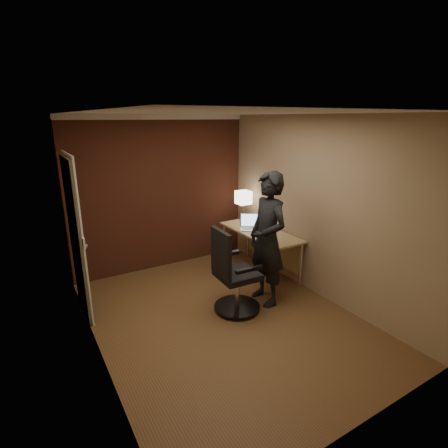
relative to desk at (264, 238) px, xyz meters
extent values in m
plane|color=brown|center=(-1.25, -0.82, -0.60)|extent=(4.00, 4.00, 0.00)
plane|color=white|center=(-1.25, -0.82, 1.90)|extent=(4.00, 4.00, 0.00)
plane|color=tan|center=(-1.25, 1.18, 0.65)|extent=(3.00, 0.00, 3.00)
plane|color=tan|center=(-1.25, -2.82, 0.65)|extent=(3.00, 0.00, 3.00)
plane|color=tan|center=(-2.75, -0.82, 0.65)|extent=(0.00, 4.00, 4.00)
plane|color=tan|center=(0.25, -0.82, 0.65)|extent=(0.00, 4.00, 4.00)
cube|color=brown|center=(-1.25, 1.15, 0.65)|extent=(2.98, 0.06, 2.50)
cube|color=silver|center=(-1.25, 1.14, 1.86)|extent=(3.00, 0.08, 0.08)
cube|color=silver|center=(-1.25, -2.78, 1.86)|extent=(3.00, 0.08, 0.08)
cube|color=silver|center=(-2.71, -0.82, 1.86)|extent=(0.08, 4.00, 0.08)
cube|color=silver|center=(0.21, -0.82, 1.86)|extent=(0.08, 4.00, 0.08)
cube|color=silver|center=(-2.73, 0.28, 0.40)|extent=(0.05, 0.82, 2.02)
cube|color=silver|center=(-2.71, 0.28, 0.40)|extent=(0.02, 0.92, 2.12)
cylinder|color=silver|center=(-2.68, -0.05, 0.40)|extent=(0.05, 0.05, 0.05)
cube|color=silver|center=(-2.74, -0.37, 0.55)|extent=(0.02, 0.08, 0.12)
cube|color=tan|center=(-0.07, 0.00, 0.11)|extent=(0.60, 1.50, 0.03)
cube|color=tan|center=(0.21, 0.00, -0.17)|extent=(0.02, 1.38, 0.54)
cylinder|color=silver|center=(-0.32, -0.69, -0.25)|extent=(0.04, 0.04, 0.70)
cylinder|color=silver|center=(-0.32, 0.69, -0.25)|extent=(0.04, 0.04, 0.70)
cylinder|color=silver|center=(0.18, -0.69, -0.25)|extent=(0.04, 0.04, 0.70)
cylinder|color=silver|center=(0.18, 0.69, -0.25)|extent=(0.04, 0.04, 0.70)
cube|color=silver|center=(-0.01, 0.58, 0.14)|extent=(0.11, 0.11, 0.01)
cylinder|color=silver|center=(-0.01, 0.58, 0.29)|extent=(0.01, 0.01, 0.30)
cube|color=white|center=(-0.01, 0.58, 0.55)|extent=(0.22, 0.22, 0.22)
cube|color=silver|center=(-0.15, 0.16, 0.14)|extent=(0.40, 0.37, 0.01)
cube|color=silver|center=(-0.09, 0.25, 0.25)|extent=(0.31, 0.22, 0.22)
cube|color=#B2CCF2|center=(-0.09, 0.24, 0.25)|extent=(0.28, 0.19, 0.19)
cube|color=gray|center=(-0.15, 0.15, 0.14)|extent=(0.31, 0.26, 0.00)
cube|color=black|center=(-0.20, -0.10, 0.14)|extent=(0.09, 0.11, 0.03)
cube|color=black|center=(-0.15, -0.44, 0.13)|extent=(0.10, 0.13, 0.01)
cube|color=black|center=(0.11, 0.03, 0.14)|extent=(0.12, 0.13, 0.02)
cylinder|color=black|center=(-1.00, -0.76, -0.56)|extent=(0.61, 0.61, 0.03)
cylinder|color=silver|center=(-1.00, -0.76, -0.33)|extent=(0.07, 0.07, 0.46)
cube|color=black|center=(-1.00, -0.76, -0.09)|extent=(0.52, 0.52, 0.08)
cube|color=black|center=(-1.23, -0.75, 0.24)|extent=(0.08, 0.46, 0.60)
cube|color=black|center=(-0.98, -0.48, 0.09)|extent=(0.37, 0.07, 0.04)
cube|color=black|center=(-1.01, -1.05, 0.09)|extent=(0.37, 0.07, 0.04)
imported|color=black|center=(-0.53, -0.76, 0.30)|extent=(0.47, 0.68, 1.81)
camera|label=1|loc=(-3.26, -4.20, 1.85)|focal=28.00mm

